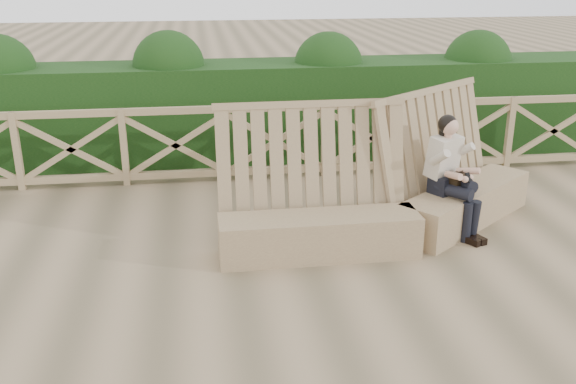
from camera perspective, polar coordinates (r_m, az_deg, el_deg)
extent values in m
plane|color=brown|center=(6.26, 2.97, -8.89)|extent=(60.00, 60.00, 0.00)
cube|color=#83654B|center=(6.91, 2.78, -3.87)|extent=(2.15, 0.51, 0.46)
cube|color=#83654B|center=(6.95, 2.43, 1.36)|extent=(2.15, 0.46, 1.58)
cube|color=#83654B|center=(8.05, 15.48, -1.08)|extent=(2.01, 1.70, 0.46)
cube|color=#83654B|center=(8.00, 14.18, 3.25)|extent=(1.98, 1.66, 1.58)
cube|color=black|center=(7.68, 13.76, 0.73)|extent=(0.42, 0.39, 0.21)
cube|color=beige|center=(7.61, 13.68, 3.12)|extent=(0.47, 0.43, 0.50)
sphere|color=tan|center=(7.49, 14.19, 5.68)|extent=(0.27, 0.27, 0.20)
sphere|color=black|center=(7.51, 14.00, 5.87)|extent=(0.30, 0.30, 0.22)
cylinder|color=black|center=(7.51, 14.55, 0.07)|extent=(0.35, 0.45, 0.14)
cylinder|color=black|center=(7.62, 15.16, 0.82)|extent=(0.35, 0.45, 0.16)
cylinder|color=black|center=(7.51, 15.57, -2.64)|extent=(0.16, 0.16, 0.46)
cylinder|color=black|center=(7.58, 16.19, -2.46)|extent=(0.16, 0.16, 0.46)
cube|color=black|center=(7.53, 15.96, -4.16)|extent=(0.19, 0.24, 0.08)
cube|color=black|center=(7.60, 16.49, -4.01)|extent=(0.19, 0.24, 0.08)
cube|color=black|center=(7.57, 14.93, 1.10)|extent=(0.26, 0.22, 0.15)
cube|color=black|center=(7.46, 15.81, 1.19)|extent=(0.10, 0.11, 0.11)
cube|color=olive|center=(9.16, -1.12, 7.52)|extent=(10.10, 0.07, 0.10)
cube|color=olive|center=(9.40, -1.08, 1.98)|extent=(10.10, 0.07, 0.10)
cube|color=black|center=(10.39, -1.94, 7.31)|extent=(12.00, 1.20, 1.50)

